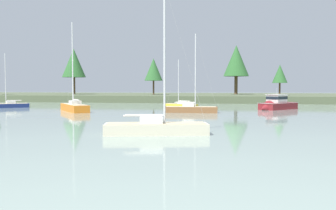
{
  "coord_description": "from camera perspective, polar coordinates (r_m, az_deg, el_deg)",
  "views": [
    {
      "loc": [
        9.79,
        -5.37,
        3.9
      ],
      "look_at": [
        2.71,
        36.18,
        1.77
      ],
      "focal_mm": 38.68,
      "sensor_mm": 36.0,
      "label": 1
    }
  ],
  "objects": [
    {
      "name": "sailboat_navy",
      "position": [
        73.46,
        -23.73,
        -0.22
      ],
      "size": [
        6.51,
        5.9,
        10.56
      ],
      "color": "navy",
      "rests_on": "ground"
    },
    {
      "name": "cruiser_maroon",
      "position": [
        64.65,
        16.55,
        -0.15
      ],
      "size": [
        7.87,
        8.63,
        4.75
      ],
      "color": "maroon",
      "rests_on": "ground"
    },
    {
      "name": "shore_tree_right_mid",
      "position": [
        101.06,
        17.21,
        4.7
      ],
      "size": [
        3.98,
        3.98,
        8.1
      ],
      "color": "brown",
      "rests_on": "far_shore_bank"
    },
    {
      "name": "shore_tree_left_mid",
      "position": [
        110.2,
        -14.63,
        6.4
      ],
      "size": [
        6.82,
        6.82,
        13.34
      ],
      "color": "brown",
      "rests_on": "far_shore_bank"
    },
    {
      "name": "shore_tree_center",
      "position": [
        99.64,
        -2.3,
        5.59
      ],
      "size": [
        4.97,
        4.97,
        9.97
      ],
      "color": "brown",
      "rests_on": "far_shore_bank"
    },
    {
      "name": "shore_tree_center_left",
      "position": [
        107.06,
        10.7,
        6.83
      ],
      "size": [
        7.32,
        7.32,
        14.2
      ],
      "color": "brown",
      "rests_on": "far_shore_bank"
    },
    {
      "name": "sailboat_wood",
      "position": [
        54.6,
        3.64,
        -0.93
      ],
      "size": [
        7.95,
        2.28,
        12.42
      ],
      "color": "brown",
      "rests_on": "ground"
    },
    {
      "name": "sailboat_cream",
      "position": [
        29.79,
        -1.88,
        -4.12
      ],
      "size": [
        8.77,
        4.19,
        12.8
      ],
      "color": "beige",
      "rests_on": "ground"
    },
    {
      "name": "sailboat_orange",
      "position": [
        59.41,
        -14.53,
        -0.65
      ],
      "size": [
        7.84,
        9.26,
        14.92
      ],
      "color": "orange",
      "rests_on": "ground"
    },
    {
      "name": "far_shore_bank",
      "position": [
        107.27,
        4.43,
        1.26
      ],
      "size": [
        230.34,
        45.67,
        1.69
      ],
      "primitive_type": "cube",
      "color": "#4C563D",
      "rests_on": "ground"
    },
    {
      "name": "sailboat_yellow",
      "position": [
        69.59,
        2.03,
        -0.15
      ],
      "size": [
        6.85,
        4.71,
        9.53
      ],
      "color": "gold",
      "rests_on": "ground"
    }
  ]
}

